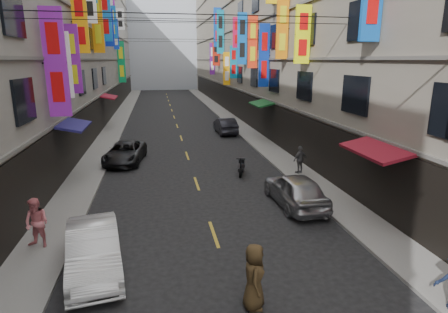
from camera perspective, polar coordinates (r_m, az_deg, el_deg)
name	(u,v)px	position (r m, az deg, el deg)	size (l,w,h in m)	color
sidewalk_left	(114,127)	(37.47, -16.38, 4.30)	(2.00, 90.00, 0.12)	slate
sidewalk_right	(237,124)	(38.07, 1.92, 5.04)	(2.00, 90.00, 0.12)	slate
building_row_left	(35,22)	(38.20, -26.85, 17.78)	(10.14, 90.00, 19.00)	gray
building_row_right	(297,26)	(39.38, 11.09, 18.87)	(10.14, 90.00, 19.00)	gray
haze_block	(162,38)	(86.86, -9.37, 17.43)	(18.00, 8.00, 22.00)	#B3BBC8
shop_signage	(178,21)	(29.95, -7.03, 19.84)	(14.00, 55.00, 12.10)	#0F1CB3
street_awnings	(169,122)	(20.99, -8.36, 5.23)	(13.99, 35.20, 0.41)	#124619
overhead_cables	(184,19)	(24.91, -6.16, 20.13)	(14.00, 38.04, 1.24)	black
lane_markings	(179,131)	(34.35, -6.87, 3.81)	(0.12, 80.20, 0.01)	gold
scooter_far_right	(241,167)	(21.31, 2.68, -1.54)	(0.75, 1.76, 1.14)	black
car_left_mid	(94,249)	(12.45, -19.26, -13.22)	(1.50, 4.31, 1.42)	white
car_left_far	(125,153)	(24.44, -14.84, 0.57)	(2.13, 4.62, 1.28)	black
car_right_mid	(295,190)	(16.97, 10.80, -4.97)	(1.76, 4.38, 1.49)	#A8A8AC
car_right_far	(225,126)	(33.15, 0.20, 4.74)	(1.48, 4.25, 1.40)	#24242B
pedestrian_lfar	(37,223)	(14.31, -26.64, -9.05)	(0.85, 0.58, 1.74)	#DC747C
pedestrian_rfar	(300,160)	(21.43, 11.51, -0.45)	(0.92, 0.52, 1.57)	#58575A
pedestrian_crossing	(254,277)	(10.18, 4.59, -17.79)	(0.88, 0.60, 1.80)	#46341C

